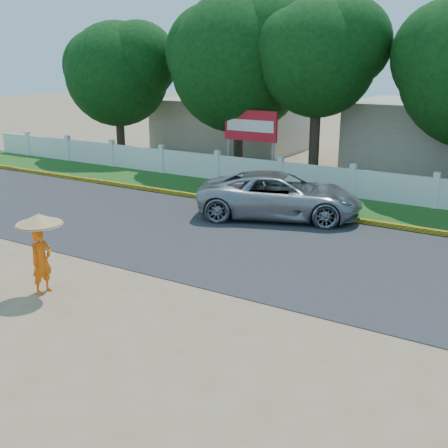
# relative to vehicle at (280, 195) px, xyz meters

# --- Properties ---
(ground) EXTENTS (120.00, 120.00, 0.00)m
(ground) POSITION_rel_vehicle_xyz_m (1.15, -7.36, -0.74)
(ground) COLOR #9E8460
(ground) RESTS_ON ground
(road) EXTENTS (60.00, 7.00, 0.02)m
(road) POSITION_rel_vehicle_xyz_m (1.15, -2.86, -0.73)
(road) COLOR #38383A
(road) RESTS_ON ground
(grass_verge) EXTENTS (60.00, 3.50, 0.03)m
(grass_verge) POSITION_rel_vehicle_xyz_m (1.15, 2.39, -0.73)
(grass_verge) COLOR #2D601E
(grass_verge) RESTS_ON ground
(curb) EXTENTS (40.00, 0.18, 0.16)m
(curb) POSITION_rel_vehicle_xyz_m (1.15, 0.69, -0.66)
(curb) COLOR yellow
(curb) RESTS_ON ground
(fence) EXTENTS (40.00, 0.10, 1.10)m
(fence) POSITION_rel_vehicle_xyz_m (1.15, 3.84, -0.19)
(fence) COLOR silver
(fence) RESTS_ON ground
(building_far) EXTENTS (8.00, 5.00, 2.80)m
(building_far) POSITION_rel_vehicle_xyz_m (-8.85, 11.64, 0.66)
(building_far) COLOR #B7AD99
(building_far) RESTS_ON ground
(vehicle) EXTENTS (5.86, 4.19, 1.48)m
(vehicle) POSITION_rel_vehicle_xyz_m (0.00, 0.00, 0.00)
(vehicle) COLOR #999CA1
(vehicle) RESTS_ON ground
(monk_with_parasol) EXTENTS (1.02, 1.02, 1.85)m
(monk_with_parasol) POSITION_rel_vehicle_xyz_m (-1.75, -8.39, 0.47)
(monk_with_parasol) COLOR #FF640D
(monk_with_parasol) RESTS_ON ground
(billboard) EXTENTS (2.50, 0.13, 2.95)m
(billboard) POSITION_rel_vehicle_xyz_m (-3.85, 4.94, 1.40)
(billboard) COLOR gray
(billboard) RESTS_ON ground
(tree_row) EXTENTS (34.79, 7.57, 8.75)m
(tree_row) POSITION_rel_vehicle_xyz_m (2.44, 6.88, 4.18)
(tree_row) COLOR #473828
(tree_row) RESTS_ON ground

